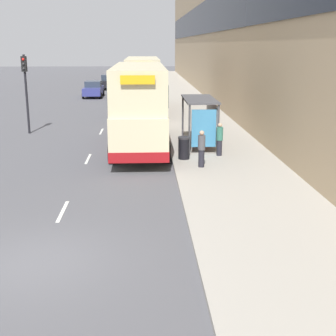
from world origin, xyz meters
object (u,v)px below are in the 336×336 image
at_px(double_decker_bus_ahead, 143,84).
at_px(pedestrian_1, 202,148).
at_px(litter_bin, 184,148).
at_px(car_0, 108,82).
at_px(pedestrian_at_shelter, 220,139).
at_px(bus_shelter, 203,114).
at_px(traffic_light_far_kerb, 25,81).
at_px(car_1, 93,89).
at_px(double_decker_bus_near, 139,105).

xyz_separation_m(double_decker_bus_ahead, pedestrian_1, (2.57, -18.25, -1.32)).
bearing_deg(litter_bin, pedestrian_1, -67.16).
bearing_deg(double_decker_bus_ahead, car_0, 101.85).
height_order(car_0, pedestrian_at_shelter, car_0).
distance_m(bus_shelter, car_0, 35.36).
bearing_deg(traffic_light_far_kerb, pedestrian_1, -43.82).
height_order(car_1, pedestrian_1, pedestrian_1).
height_order(pedestrian_at_shelter, pedestrian_1, pedestrian_1).
relative_size(bus_shelter, double_decker_bus_near, 0.40).
bearing_deg(bus_shelter, car_1, 108.03).
bearing_deg(pedestrian_1, bus_shelter, 82.07).
bearing_deg(double_decker_bus_near, traffic_light_far_kerb, 146.33).
relative_size(double_decker_bus_near, traffic_light_far_kerb, 2.21).
height_order(bus_shelter, traffic_light_far_kerb, traffic_light_far_kerb).
xyz_separation_m(double_decker_bus_ahead, car_0, (-4.30, 20.48, -1.42)).
xyz_separation_m(double_decker_bus_near, litter_bin, (2.08, -3.10, -1.61)).
relative_size(litter_bin, traffic_light_far_kerb, 0.22).
xyz_separation_m(pedestrian_1, traffic_light_far_kerb, (-9.59, 9.20, 2.24)).
height_order(pedestrian_at_shelter, traffic_light_far_kerb, traffic_light_far_kerb).
distance_m(pedestrian_at_shelter, litter_bin, 1.88).
height_order(car_0, litter_bin, car_0).
height_order(double_decker_bus_ahead, car_1, double_decker_bus_ahead).
xyz_separation_m(bus_shelter, double_decker_bus_ahead, (-3.15, 14.07, 0.41)).
bearing_deg(traffic_light_far_kerb, bus_shelter, -26.27).
relative_size(bus_shelter, traffic_light_far_kerb, 0.88).
height_order(bus_shelter, pedestrian_1, bus_shelter).
relative_size(pedestrian_1, traffic_light_far_kerb, 0.34).
distance_m(double_decker_bus_near, double_decker_bus_ahead, 13.63).
height_order(double_decker_bus_near, pedestrian_1, double_decker_bus_near).
bearing_deg(double_decker_bus_ahead, bus_shelter, -77.36).
distance_m(car_1, traffic_light_far_kerb, 20.77).
distance_m(double_decker_bus_near, pedestrian_1, 5.52).
relative_size(double_decker_bus_near, double_decker_bus_ahead, 0.96).
distance_m(bus_shelter, double_decker_bus_near, 3.35).
distance_m(bus_shelter, traffic_light_far_kerb, 11.42).
relative_size(car_0, car_1, 0.91).
xyz_separation_m(car_0, pedestrian_at_shelter, (7.99, -36.62, 0.08)).
relative_size(double_decker_bus_ahead, pedestrian_at_shelter, 6.88).
height_order(car_0, pedestrian_1, car_0).
height_order(bus_shelter, double_decker_bus_near, double_decker_bus_near).
relative_size(double_decker_bus_near, litter_bin, 10.00).
relative_size(bus_shelter, litter_bin, 4.00).
xyz_separation_m(car_1, pedestrian_at_shelter, (8.87, -27.64, 0.12)).
xyz_separation_m(pedestrian_at_shelter, pedestrian_1, (-1.12, -2.11, 0.01)).
distance_m(pedestrian_at_shelter, pedestrian_1, 2.39).
bearing_deg(car_1, double_decker_bus_ahead, 114.20).
bearing_deg(litter_bin, traffic_light_far_kerb, 139.36).
height_order(car_0, car_1, car_0).
xyz_separation_m(double_decker_bus_ahead, car_1, (-5.17, 11.50, -1.45)).
bearing_deg(double_decker_bus_ahead, car_1, 114.20).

